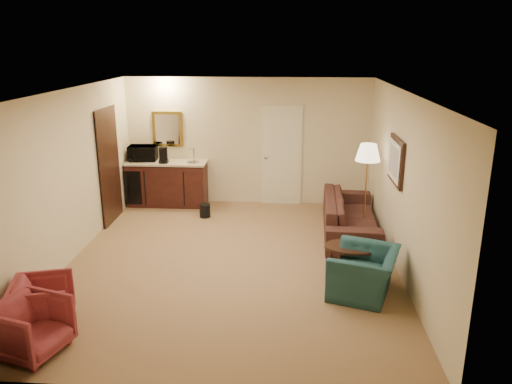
# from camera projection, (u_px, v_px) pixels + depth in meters

# --- Properties ---
(ground) EXTENTS (6.00, 6.00, 0.00)m
(ground) POSITION_uv_depth(u_px,v_px,m) (232.00, 261.00, 7.75)
(ground) COLOR #9A774E
(ground) RESTS_ON ground
(room_walls) EXTENTS (5.02, 6.01, 2.61)m
(room_walls) POSITION_uv_depth(u_px,v_px,m) (230.00, 143.00, 7.99)
(room_walls) COLOR beige
(room_walls) RESTS_ON ground
(wetbar_cabinet) EXTENTS (1.64, 0.58, 0.92)m
(wetbar_cabinet) POSITION_uv_depth(u_px,v_px,m) (168.00, 183.00, 10.32)
(wetbar_cabinet) COLOR #3C1813
(wetbar_cabinet) RESTS_ON ground
(sofa) EXTENTS (0.79, 2.35, 0.91)m
(sofa) POSITION_uv_depth(u_px,v_px,m) (351.00, 210.00, 8.73)
(sofa) COLOR black
(sofa) RESTS_ON ground
(teal_armchair) EXTENTS (0.89, 1.10, 0.83)m
(teal_armchair) POSITION_uv_depth(u_px,v_px,m) (364.00, 265.00, 6.64)
(teal_armchair) COLOR #204951
(teal_armchair) RESTS_ON ground
(rose_chair_near) EXTENTS (0.77, 0.79, 0.67)m
(rose_chair_near) POSITION_uv_depth(u_px,v_px,m) (43.00, 301.00, 5.90)
(rose_chair_near) COLOR #983143
(rose_chair_near) RESTS_ON ground
(rose_chair_far) EXTENTS (0.80, 0.82, 0.69)m
(rose_chair_far) POSITION_uv_depth(u_px,v_px,m) (31.00, 325.00, 5.38)
(rose_chair_far) COLOR #983143
(rose_chair_far) RESTS_ON ground
(coffee_table) EXTENTS (0.95, 0.76, 0.48)m
(coffee_table) POSITION_uv_depth(u_px,v_px,m) (353.00, 261.00, 7.19)
(coffee_table) COLOR black
(coffee_table) RESTS_ON ground
(floor_lamp) EXTENTS (0.44, 0.44, 1.61)m
(floor_lamp) POSITION_uv_depth(u_px,v_px,m) (366.00, 189.00, 8.71)
(floor_lamp) COLOR #B1803B
(floor_lamp) RESTS_ON ground
(waste_bin) EXTENTS (0.26, 0.26, 0.26)m
(waste_bin) POSITION_uv_depth(u_px,v_px,m) (205.00, 211.00, 9.67)
(waste_bin) COLOR black
(waste_bin) RESTS_ON ground
(microwave) EXTENTS (0.58, 0.35, 0.38)m
(microwave) POSITION_uv_depth(u_px,v_px,m) (143.00, 151.00, 10.23)
(microwave) COLOR black
(microwave) RESTS_ON wetbar_cabinet
(coffee_maker) EXTENTS (0.17, 0.17, 0.32)m
(coffee_maker) POSITION_uv_depth(u_px,v_px,m) (163.00, 155.00, 10.04)
(coffee_maker) COLOR black
(coffee_maker) RESTS_ON wetbar_cabinet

